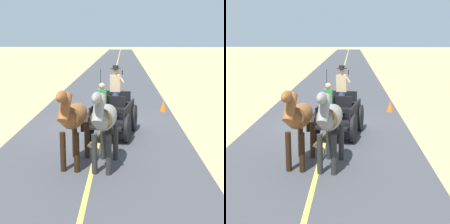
{
  "view_description": "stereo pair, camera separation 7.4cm",
  "coord_description": "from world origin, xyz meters",
  "views": [
    {
      "loc": [
        -0.8,
        12.55,
        3.44
      ],
      "look_at": [
        -0.46,
        2.12,
        1.1
      ],
      "focal_mm": 54.15,
      "sensor_mm": 36.0,
      "label": 1
    },
    {
      "loc": [
        -0.88,
        12.54,
        3.44
      ],
      "look_at": [
        -0.46,
        2.12,
        1.1
      ],
      "focal_mm": 54.15,
      "sensor_mm": 36.0,
      "label": 2
    }
  ],
  "objects": [
    {
      "name": "horse_drawn_carriage",
      "position": [
        -0.44,
        1.0,
        0.82
      ],
      "size": [
        1.82,
        4.51,
        2.5
      ],
      "color": "black",
      "rests_on": "ground"
    },
    {
      "name": "horse_off_side",
      "position": [
        0.5,
        3.91,
        1.32
      ],
      "size": [
        0.77,
        2.15,
        2.21
      ],
      "color": "brown",
      "rests_on": "ground"
    },
    {
      "name": "road_centre_stripe",
      "position": [
        0.0,
        0.0,
        0.01
      ],
      "size": [
        0.12,
        160.0,
        0.0
      ],
      "primitive_type": "cube",
      "color": "#DBCC4C",
      "rests_on": "road_surface"
    },
    {
      "name": "ground_plane",
      "position": [
        0.0,
        0.0,
        0.0
      ],
      "size": [
        200.0,
        200.0,
        0.0
      ],
      "primitive_type": "plane",
      "color": "tan"
    },
    {
      "name": "road_surface",
      "position": [
        0.0,
        0.0,
        0.0
      ],
      "size": [
        6.13,
        160.0,
        0.01
      ],
      "primitive_type": "cube",
      "color": "#424247",
      "rests_on": "ground"
    },
    {
      "name": "traffic_cone",
      "position": [
        -2.69,
        -2.99,
        0.25
      ],
      "size": [
        0.32,
        0.32,
        0.5
      ],
      "primitive_type": "cone",
      "color": "orange",
      "rests_on": "ground"
    },
    {
      "name": "horse_near_side",
      "position": [
        -0.33,
        4.06,
        1.32
      ],
      "size": [
        0.77,
        2.15,
        2.21
      ],
      "color": "gray",
      "rests_on": "ground"
    }
  ]
}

